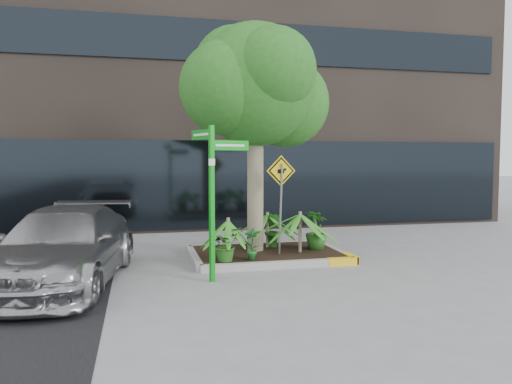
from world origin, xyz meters
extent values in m
plane|color=gray|center=(0.00, 0.00, 0.00)|extent=(80.00, 80.00, 0.00)
cube|color=#2D2621|center=(0.50, 8.50, 7.50)|extent=(18.00, 8.00, 15.00)
cube|color=#9E9E99|center=(0.20, 1.40, 0.07)|extent=(3.20, 0.15, 0.15)
cube|color=#9E9E99|center=(0.20, -0.80, 0.07)|extent=(3.20, 0.15, 0.15)
cube|color=#9E9E99|center=(-1.40, 0.30, 0.07)|extent=(0.15, 2.20, 0.15)
cube|color=#9E9E99|center=(1.80, 0.30, 0.07)|extent=(0.15, 2.20, 0.15)
cube|color=yellow|center=(1.50, -0.80, 0.07)|extent=(0.60, 0.17, 0.15)
cube|color=black|center=(0.20, 0.30, 0.12)|extent=(3.05, 2.05, 0.06)
cylinder|color=tan|center=(-0.02, 0.47, 1.66)|extent=(0.36, 0.36, 3.33)
cylinder|color=tan|center=(0.09, 0.47, 2.88)|extent=(0.63, 0.18, 1.08)
sphere|color=#265C1A|center=(-0.02, 0.47, 3.77)|extent=(2.66, 2.66, 2.66)
sphere|color=#265C1A|center=(0.75, 0.80, 3.44)|extent=(2.00, 2.00, 2.00)
sphere|color=#265C1A|center=(-0.69, 0.24, 3.66)|extent=(2.00, 2.00, 2.00)
sphere|color=#265C1A|center=(0.20, -0.20, 3.99)|extent=(1.78, 1.78, 1.78)
sphere|color=#265C1A|center=(-0.36, 1.02, 4.22)|extent=(1.89, 1.89, 1.89)
cylinder|color=tan|center=(0.87, 0.03, 0.59)|extent=(0.07, 0.07, 0.89)
cylinder|color=tan|center=(-0.75, -0.22, 0.56)|extent=(0.07, 0.07, 0.83)
cylinder|color=tan|center=(0.33, 0.77, 0.55)|extent=(0.07, 0.07, 0.81)
imported|color=#A2A3A6|center=(-3.80, -1.07, 0.66)|extent=(2.54, 4.80, 1.33)
imported|color=#225418|center=(-0.87, -0.55, 0.49)|extent=(0.85, 0.85, 0.67)
imported|color=#27621D|center=(1.34, 0.28, 0.58)|extent=(0.68, 0.68, 0.87)
imported|color=#1E6123|center=(-0.32, -0.55, 0.48)|extent=(0.38, 0.38, 0.67)
imported|color=#205B1A|center=(0.47, 0.76, 0.54)|extent=(0.59, 0.59, 0.78)
cube|color=#0D8F16|center=(-1.27, -1.50, 1.38)|extent=(0.10, 0.10, 2.77)
cube|color=#0D8F16|center=(-0.92, -1.37, 2.42)|extent=(0.73, 0.28, 0.18)
cube|color=#0D8F16|center=(-1.40, -1.15, 2.62)|extent=(0.28, 0.73, 0.18)
cube|color=white|center=(-0.92, -1.39, 2.42)|extent=(0.56, 0.20, 0.04)
cube|color=white|center=(-1.41, -1.15, 2.62)|extent=(0.20, 0.56, 0.04)
cube|color=white|center=(-1.27, -1.54, 2.12)|extent=(0.11, 0.04, 0.12)
cylinder|color=slate|center=(0.38, -0.17, 1.11)|extent=(0.07, 0.19, 1.93)
cube|color=yellow|center=(0.38, -0.19, 1.93)|extent=(0.64, 0.09, 0.65)
cube|color=black|center=(0.38, -0.20, 1.93)|extent=(0.57, 0.07, 0.57)
cube|color=yellow|center=(0.38, -0.20, 1.93)|extent=(0.49, 0.06, 0.49)
cube|color=black|center=(0.37, -0.21, 1.92)|extent=(0.15, 0.02, 0.09)
camera|label=1|loc=(-2.51, -10.18, 2.21)|focal=35.00mm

